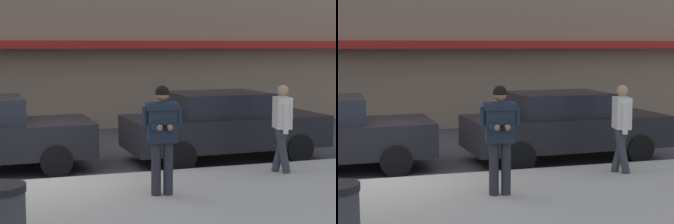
# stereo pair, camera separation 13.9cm
# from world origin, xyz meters

# --- Properties ---
(ground_plane) EXTENTS (80.00, 80.00, 0.00)m
(ground_plane) POSITION_xyz_m (0.00, 0.00, 0.00)
(ground_plane) COLOR #3D3D42
(sidewalk) EXTENTS (32.00, 5.30, 0.14)m
(sidewalk) POSITION_xyz_m (1.00, -2.85, 0.07)
(sidewalk) COLOR #A8A399
(sidewalk) RESTS_ON ground
(curb_paint_line) EXTENTS (28.00, 0.12, 0.01)m
(curb_paint_line) POSITION_xyz_m (1.00, 0.05, 0.00)
(curb_paint_line) COLOR silver
(curb_paint_line) RESTS_ON ground
(parked_sedan_far) EXTENTS (4.57, 2.07, 1.54)m
(parked_sedan_far) POSITION_xyz_m (4.20, 1.03, 0.79)
(parked_sedan_far) COLOR black
(parked_sedan_far) RESTS_ON ground
(man_texting_on_phone) EXTENTS (0.64, 0.62, 1.81)m
(man_texting_on_phone) POSITION_xyz_m (1.88, -1.95, 1.25)
(man_texting_on_phone) COLOR #23232B
(man_texting_on_phone) RESTS_ON sidewalk
(pedestrian_in_light_coat) EXTENTS (0.39, 0.59, 1.70)m
(pedestrian_in_light_coat) POSITION_xyz_m (4.56, -1.01, 1.11)
(pedestrian_in_light_coat) COLOR #33333D
(pedestrian_in_light_coat) RESTS_ON sidewalk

